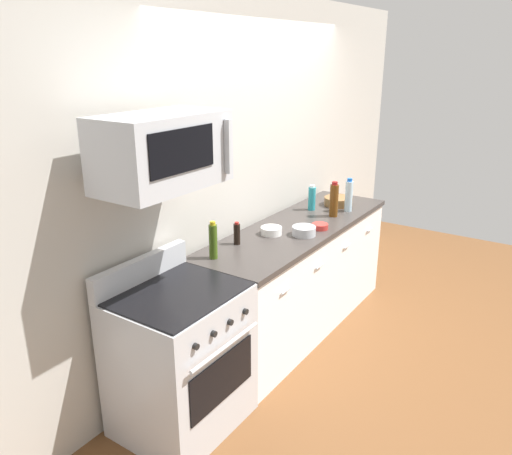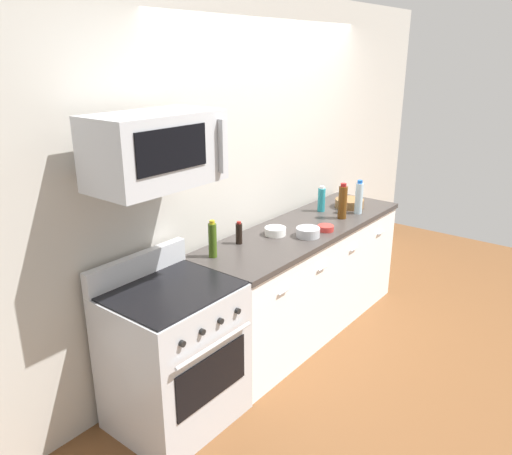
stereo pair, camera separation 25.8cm
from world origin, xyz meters
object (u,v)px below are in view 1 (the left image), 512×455
(bowl_white_ceramic, at_px, (271,230))
(bottle_wine_amber, at_px, (334,200))
(bowl_wooden_salad, at_px, (338,201))
(bottle_water_clear, at_px, (349,196))
(range_oven, at_px, (180,358))
(bowl_red_small, at_px, (320,226))
(microwave, at_px, (162,151))
(bottle_soy_sauce_dark, at_px, (237,234))
(bottle_dish_soap, at_px, (312,198))
(bowl_steel_prep, at_px, (304,231))
(bottle_olive_oil, at_px, (213,241))

(bowl_white_ceramic, bearing_deg, bottle_wine_amber, -16.20)
(bowl_wooden_salad, bearing_deg, bottle_water_clear, -128.57)
(range_oven, distance_m, bowl_white_ceramic, 1.25)
(bottle_water_clear, distance_m, bowl_red_small, 0.58)
(microwave, distance_m, bottle_wine_amber, 1.97)
(bottle_water_clear, bearing_deg, bottle_soy_sauce_dark, 164.29)
(range_oven, xyz_separation_m, bowl_white_ceramic, (1.15, 0.07, 0.48))
(bottle_wine_amber, height_order, bottle_water_clear, bottle_wine_amber)
(bottle_water_clear, height_order, bowl_wooden_salad, bottle_water_clear)
(bottle_dish_soap, bearing_deg, bowl_wooden_salad, -27.53)
(bottle_water_clear, bearing_deg, bottle_wine_amber, 168.17)
(bottle_soy_sauce_dark, height_order, bowl_steel_prep, bottle_soy_sauce_dark)
(bottle_olive_oil, bearing_deg, bottle_dish_soap, -1.15)
(bottle_olive_oil, relative_size, bowl_steel_prep, 1.45)
(range_oven, height_order, bowl_red_small, range_oven)
(bottle_dish_soap, xyz_separation_m, bottle_olive_oil, (-1.37, 0.03, 0.02))
(bottle_soy_sauce_dark, xyz_separation_m, bowl_white_ceramic, (0.32, -0.10, -0.05))
(microwave, xyz_separation_m, bottle_wine_amber, (1.84, -0.18, -0.69))
(range_oven, relative_size, bowl_wooden_salad, 4.16)
(bowl_red_small, bearing_deg, microwave, 171.07)
(bowl_steel_prep, bearing_deg, bottle_soy_sauce_dark, 144.37)
(range_oven, relative_size, bowl_red_small, 8.27)
(bottle_wine_amber, xyz_separation_m, bottle_olive_oil, (-1.31, 0.27, -0.02))
(bowl_white_ceramic, bearing_deg, bottle_water_clear, -15.19)
(bowl_red_small, bearing_deg, bottle_water_clear, 1.29)
(bowl_wooden_salad, bearing_deg, bottle_olive_oil, 174.25)
(bottle_soy_sauce_dark, distance_m, bowl_red_small, 0.73)
(bottle_wine_amber, bearing_deg, bowl_steel_prep, -177.98)
(microwave, distance_m, bowl_red_small, 1.70)
(bottle_soy_sauce_dark, xyz_separation_m, bowl_red_small, (0.64, -0.35, -0.06))
(bottle_soy_sauce_dark, height_order, bottle_dish_soap, bottle_dish_soap)
(bottle_dish_soap, height_order, bottle_water_clear, bottle_water_clear)
(bottle_olive_oil, height_order, bowl_wooden_salad, bottle_olive_oil)
(bottle_wine_amber, height_order, bowl_steel_prep, bottle_wine_amber)
(bottle_soy_sauce_dark, relative_size, bowl_steel_prep, 0.94)
(bottle_soy_sauce_dark, distance_m, bottle_dish_soap, 1.07)
(bottle_soy_sauce_dark, relative_size, bowl_red_small, 1.32)
(bottle_wine_amber, distance_m, bottle_water_clear, 0.21)
(bowl_red_small, xyz_separation_m, bowl_wooden_salad, (0.69, 0.16, 0.02))
(bottle_dish_soap, distance_m, bottle_olive_oil, 1.37)
(microwave, relative_size, bottle_water_clear, 2.51)
(microwave, height_order, bowl_red_small, microwave)
(bowl_white_ceramic, relative_size, bowl_red_small, 1.27)
(bottle_water_clear, xyz_separation_m, bowl_wooden_salad, (0.12, 0.15, -0.10))
(bowl_red_small, height_order, bowl_wooden_salad, bowl_wooden_salad)
(microwave, distance_m, bottle_dish_soap, 2.04)
(bottle_water_clear, bearing_deg, bottle_olive_oil, 168.24)
(bottle_wine_amber, xyz_separation_m, bottle_water_clear, (0.21, -0.04, -0.00))
(bottle_soy_sauce_dark, xyz_separation_m, bottle_olive_oil, (-0.31, -0.02, 0.04))
(range_oven, relative_size, microwave, 1.44)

